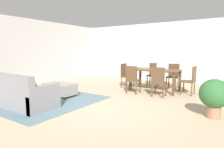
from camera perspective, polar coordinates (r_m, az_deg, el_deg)
name	(u,v)px	position (r m, az deg, el deg)	size (l,w,h in m)	color
ground_plane	(106,107)	(4.95, -1.90, -9.63)	(10.80, 10.80, 0.00)	tan
wall_back	(168,52)	(9.28, 16.30, 6.30)	(9.00, 0.12, 2.70)	beige
wall_left	(20,52)	(8.46, -25.66, 5.86)	(0.12, 11.00, 2.70)	beige
area_rug	(42,100)	(5.95, -20.04, -7.17)	(3.00, 2.80, 0.01)	slate
couch	(18,94)	(5.56, -26.19, -5.36)	(2.15, 0.85, 0.86)	gray
ottoman_table	(60,89)	(6.26, -15.16, -4.21)	(1.01, 0.57, 0.40)	gray
dining_table	(155,72)	(6.91, 12.70, 0.60)	(1.64, 0.92, 0.76)	#513823
dining_chair_near_left	(133,78)	(6.32, 6.14, -1.20)	(0.42, 0.42, 0.92)	#513823
dining_chair_near_right	(159,80)	(5.99, 13.66, -1.81)	(0.42, 0.42, 0.92)	#513823
dining_chair_far_left	(153,73)	(7.84, 12.20, 0.26)	(0.42, 0.42, 0.92)	#513823
dining_chair_far_right	(173,74)	(7.60, 17.66, -0.11)	(0.41, 0.41, 0.92)	#513823
dining_chair_head_east	(191,79)	(6.59, 22.32, -1.35)	(0.42, 0.42, 0.92)	#513823
dining_chair_head_west	(126,74)	(7.38, 4.09, -0.01)	(0.40, 0.40, 0.92)	#513823
vase_centerpiece	(158,66)	(6.89, 13.53, 2.22)	(0.11, 0.11, 0.21)	silver
potted_plant	(214,95)	(4.57, 28.11, -5.55)	(0.61, 0.61, 0.83)	#996B4C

